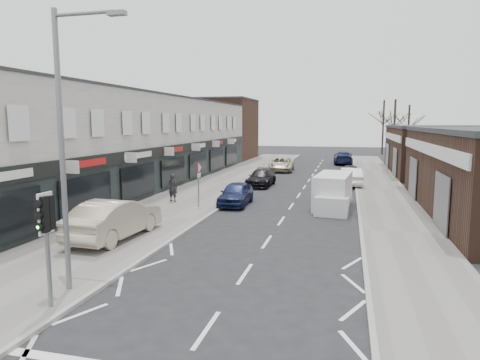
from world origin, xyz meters
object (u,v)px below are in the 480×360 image
Objects in this scene: traffic_light at (46,223)px; parked_car_right_c at (343,158)px; sedan_on_pavement at (115,219)px; pedestrian at (173,187)px; street_lamp at (66,137)px; parked_car_left_a at (236,194)px; parked_car_right_a at (351,177)px; white_van at (333,192)px; parked_car_right_b at (350,172)px; parked_car_left_c at (282,164)px; parked_car_left_b at (261,178)px; warning_sign at (199,171)px.

traffic_light is 0.58× the size of parked_car_right_c.
sedan_on_pavement is 8.61m from pedestrian.
street_lamp is at bearing 113.43° from pedestrian.
parked_car_left_a is 0.93× the size of parked_car_right_a.
white_van reaches higher than parked_car_right_b.
parked_car_right_c is (6.08, 9.27, 0.06)m from parked_car_left_c.
parked_car_left_b is 0.84× the size of parked_car_right_c.
parked_car_left_c is at bearing 53.88° from parked_car_right_c.
parked_car_left_c is at bearing 113.18° from white_van.
parked_car_right_c is at bearing 75.24° from warning_sign.
sedan_on_pavement reaches higher than parked_car_left_a.
parked_car_left_c is at bearing 85.09° from warning_sign.
parked_car_left_c is at bearing 88.34° from traffic_light.
parked_car_left_a is at bearing 85.33° from street_lamp.
traffic_light is 23.78m from parked_car_left_b.
warning_sign is at bearing -95.60° from sedan_on_pavement.
warning_sign is 20.59m from parked_car_left_c.
traffic_light reaches higher than parked_car_right_b.
parked_car_right_b is 0.75× the size of parked_car_right_c.
traffic_light is at bearing 113.01° from pedestrian.
pedestrian is 19.71m from parked_car_left_c.
parked_car_right_a is at bearing 89.21° from white_van.
parked_car_left_c is (-0.05, 18.89, 0.01)m from parked_car_left_a.
street_lamp is (-0.13, 1.22, 2.20)m from traffic_light.
parked_car_right_a is at bearing 72.82° from traffic_light.
street_lamp is at bearing 95.88° from traffic_light.
traffic_light is 34.54m from parked_car_left_c.
traffic_light reaches higher than warning_sign.
parked_car_left_c is at bearing 88.06° from street_lamp.
traffic_light reaches higher than white_van.
white_van reaches higher than sedan_on_pavement.
pedestrian is (-1.00, 8.55, 0.04)m from sedan_on_pavement.
parked_car_left_a is at bearing -169.77° from white_van.
traffic_light is at bearing 68.65° from parked_car_right_a.
sedan_on_pavement is 1.24× the size of parked_car_left_a.
street_lamp is at bearing -109.54° from white_van.
parked_car_left_a is at bearing 61.58° from parked_car_right_b.
warning_sign is 30.78m from parked_car_right_c.
parked_car_right_c is at bearing 95.10° from white_van.
sedan_on_pavement is at bearing 64.57° from parked_car_right_b.
street_lamp reaches higher than parked_car_right_a.
white_van is 1.18× the size of parked_car_left_b.
parked_car_right_a is (6.85, 9.96, 0.03)m from parked_car_left_a.
traffic_light is 30.63m from parked_car_right_b.
parked_car_left_b is (-5.84, 7.63, -0.30)m from white_van.
parked_car_left_b is (1.00, 23.70, -1.76)m from traffic_light.
parked_car_right_a is at bearing 89.72° from parked_car_right_c.
traffic_light is at bearing 77.94° from parked_car_right_c.
parked_car_left_b is (-0.05, 8.10, -0.05)m from parked_car_left_a.
parked_car_left_c reaches higher than parked_car_left_a.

